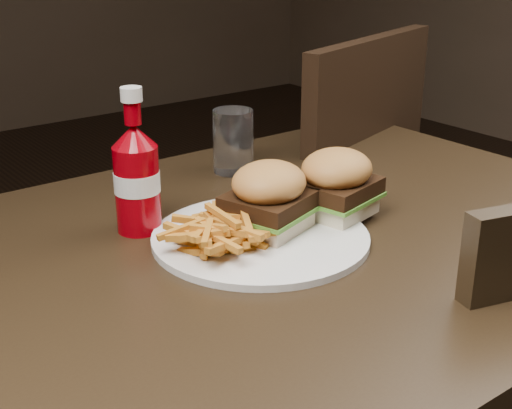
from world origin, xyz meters
TOP-DOWN VIEW (x-y plane):
  - dining_table at (0.00, 0.00)m, footprint 1.20×0.80m
  - chair_far at (0.45, 0.50)m, footprint 0.60×0.60m
  - plate at (0.01, 0.00)m, footprint 0.30×0.30m
  - sandwich_half_a at (0.03, 0.01)m, footprint 0.12×0.12m
  - sandwich_half_b at (0.14, -0.00)m, footprint 0.11×0.11m
  - fries_pile at (-0.05, 0.00)m, footprint 0.14×0.14m
  - ketchup_bottle at (-0.10, 0.14)m, footprint 0.08×0.08m
  - tumbler at (0.15, 0.26)m, footprint 0.08×0.08m

SIDE VIEW (x-z plane):
  - chair_far at x=0.45m, z-range 0.41..0.45m
  - dining_table at x=0.00m, z-range 0.71..0.75m
  - plate at x=0.01m, z-range 0.75..0.76m
  - sandwich_half_a at x=0.03m, z-range 0.76..0.78m
  - sandwich_half_b at x=0.14m, z-range 0.76..0.78m
  - fries_pile at x=-0.05m, z-range 0.76..0.80m
  - tumbler at x=0.15m, z-range 0.75..0.86m
  - ketchup_bottle at x=-0.10m, z-range 0.75..0.87m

